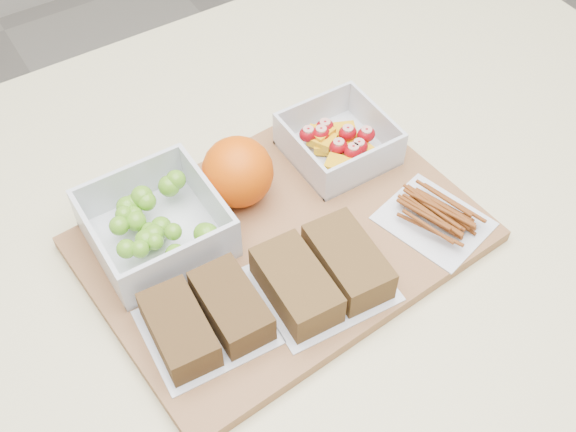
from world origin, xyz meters
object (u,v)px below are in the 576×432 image
object	(u,v)px
cutting_board	(282,239)
pretzel_bag	(435,215)
sandwich_bag_center	(322,274)
grape_container	(156,225)
orange	(238,172)
sandwich_bag_left	(206,318)
fruit_container	(338,143)

from	to	relation	value
cutting_board	pretzel_bag	size ratio (longest dim) A/B	3.12
cutting_board	sandwich_bag_center	xyz separation A→B (m)	(0.00, -0.08, 0.03)
grape_container	orange	bearing A→B (deg)	4.15
cutting_board	pretzel_bag	xyz separation A→B (m)	(0.16, -0.08, 0.02)
cutting_board	sandwich_bag_left	distance (m)	0.14
sandwich_bag_left	pretzel_bag	bearing A→B (deg)	-2.90
cutting_board	fruit_container	bearing A→B (deg)	25.60
cutting_board	sandwich_bag_center	distance (m)	0.08
pretzel_bag	sandwich_bag_center	bearing A→B (deg)	-178.71
sandwich_bag_left	pretzel_bag	distance (m)	0.28
grape_container	sandwich_bag_center	xyz separation A→B (m)	(0.12, -0.15, -0.00)
pretzel_bag	orange	bearing A→B (deg)	137.92
grape_container	fruit_container	world-z (taller)	grape_container
fruit_container	sandwich_bag_center	bearing A→B (deg)	-129.49
fruit_container	sandwich_bag_center	xyz separation A→B (m)	(-0.12, -0.15, 0.00)
orange	pretzel_bag	xyz separation A→B (m)	(0.17, -0.15, -0.03)
sandwich_bag_center	pretzel_bag	xyz separation A→B (m)	(0.16, 0.00, -0.01)
pretzel_bag	sandwich_bag_left	bearing A→B (deg)	177.10
cutting_board	orange	world-z (taller)	orange
fruit_container	orange	size ratio (longest dim) A/B	1.41
orange	sandwich_bag_center	world-z (taller)	orange
orange	grape_container	bearing A→B (deg)	-175.85
orange	cutting_board	bearing A→B (deg)	-81.07
cutting_board	orange	bearing A→B (deg)	94.53
orange	sandwich_bag_center	distance (m)	0.16
sandwich_bag_center	pretzel_bag	size ratio (longest dim) A/B	1.05
fruit_container	orange	xyz separation A→B (m)	(-0.14, 0.00, 0.02)
cutting_board	pretzel_bag	world-z (taller)	pretzel_bag
pretzel_bag	fruit_container	bearing A→B (deg)	102.07
sandwich_bag_center	pretzel_bag	world-z (taller)	sandwich_bag_center
grape_container	orange	world-z (taller)	orange
grape_container	sandwich_bag_center	world-z (taller)	grape_container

